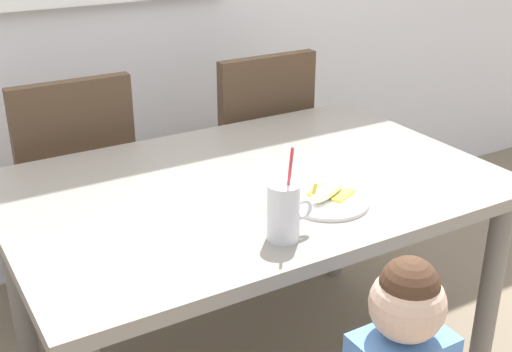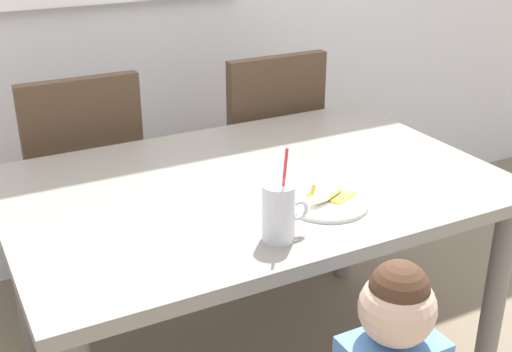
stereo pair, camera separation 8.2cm
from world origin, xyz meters
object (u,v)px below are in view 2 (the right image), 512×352
Objects in this scene: dining_table at (253,208)px; peeled_banana at (328,192)px; dining_chair_right at (263,148)px; milk_cup at (279,215)px; snack_plate at (327,203)px; dining_chair_left at (81,179)px.

peeled_banana is at bearing -63.77° from dining_table.
milk_cup is (-0.51, -1.03, 0.27)m from dining_chair_right.
dining_chair_right reaches higher than dining_table.
snack_plate is 1.31× the size of peeled_banana.
dining_table is at bearing 112.85° from snack_plate.
milk_cup is 1.10× the size of snack_plate.
dining_chair_right is at bearing 63.69° from milk_cup.
dining_chair_right reaches higher than peeled_banana.
dining_table is 0.28m from snack_plate.
dining_table is at bearing 72.67° from milk_cup.
milk_cup reaches higher than dining_chair_left.
dining_chair_left is 1.00× the size of dining_chair_right.
dining_table is 8.31× the size of peeled_banana.
snack_plate is (-0.29, -0.92, 0.21)m from dining_chair_right.
dining_chair_right is at bearing 72.28° from snack_plate.
dining_table is at bearing 59.49° from dining_chair_right.
dining_table is at bearing 116.23° from peeled_banana.
dining_chair_left is 5.46× the size of peeled_banana.
dining_chair_right is at bearing 177.32° from dining_chair_left.
peeled_banana is (-0.28, -0.91, 0.23)m from dining_chair_right.
snack_plate reaches higher than dining_table.
dining_table is 0.81m from dining_chair_left.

